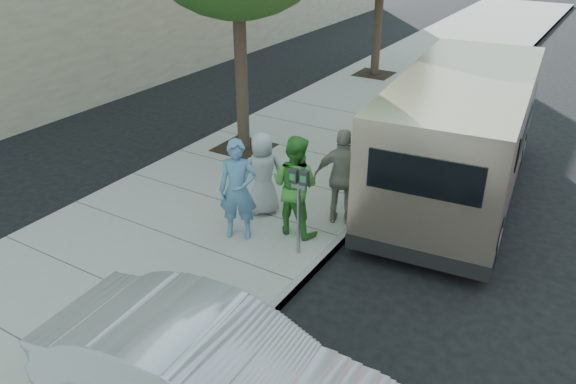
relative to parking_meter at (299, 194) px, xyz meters
The scene contains 10 objects.
ground 1.82m from the parking_meter, 142.88° to the left, with size 120.00×120.00×0.00m, color black.
sidewalk 2.50m from the parking_meter, 158.69° to the left, with size 5.00×60.00×0.15m, color gray.
curb_face 1.46m from the parking_meter, 64.95° to the left, with size 0.12×60.00×0.16m, color gray.
parking_meter is the anchor object (origin of this frame).
van 3.96m from the parking_meter, 68.49° to the left, with size 2.85×6.86×2.48m.
sedan 3.51m from the parking_meter, 74.33° to the right, with size 1.48×4.24×1.40m, color silver.
person_officer 1.15m from the parking_meter, behind, with size 0.64×0.42×1.76m, color teal.
person_green_shirt 0.72m from the parking_meter, 125.69° to the left, with size 0.86×0.67×1.78m, color #378C2E.
person_gray_shirt 1.56m from the parking_meter, 145.53° to the left, with size 0.76×0.50×1.56m, color #A7A7AA.
person_striped_polo 1.32m from the parking_meter, 83.99° to the left, with size 1.03×0.43×1.75m, color gray.
Camera 1 is at (4.95, -7.51, 5.23)m, focal length 35.00 mm.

